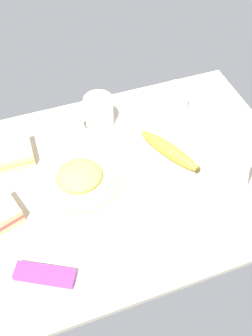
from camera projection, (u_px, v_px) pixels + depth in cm
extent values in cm
cube|color=#BCB29E|center=(126.00, 177.00, 94.43)|extent=(90.00, 64.00, 2.00)
cylinder|color=#EAE58C|center=(80.00, 180.00, 91.95)|extent=(20.32, 20.32, 1.20)
ellipsoid|color=#D8B259|center=(79.00, 176.00, 90.59)|extent=(12.01, 10.81, 4.50)
cylinder|color=white|center=(99.00, 112.00, 101.43)|extent=(8.29, 8.29, 9.75)
cylinder|color=tan|center=(98.00, 100.00, 97.98)|extent=(7.30, 7.30, 0.40)
cylinder|color=white|center=(81.00, 117.00, 99.52)|extent=(1.64, 3.85, 1.20)
cube|color=#DBB77A|center=(0.00, 217.00, 84.85)|extent=(11.21, 10.63, 1.60)
cube|color=beige|center=(13.00, 156.00, 96.61)|extent=(10.78, 9.73, 1.60)
cube|color=#D8B259|center=(12.00, 153.00, 95.51)|extent=(10.78, 9.73, 1.20)
cube|color=beige|center=(11.00, 149.00, 94.40)|extent=(10.78, 9.73, 1.60)
cylinder|color=silver|center=(177.00, 100.00, 105.00)|extent=(7.03, 7.03, 9.35)
cylinder|color=white|center=(176.00, 102.00, 105.80)|extent=(6.33, 6.33, 7.33)
ellipsoid|color=yellow|center=(169.00, 150.00, 96.50)|extent=(12.43, 19.56, 3.75)
cube|color=#4C3819|center=(197.00, 169.00, 92.46)|extent=(1.20, 1.20, 1.20)
cube|color=purple|center=(45.00, 275.00, 75.93)|extent=(13.40, 9.58, 2.00)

